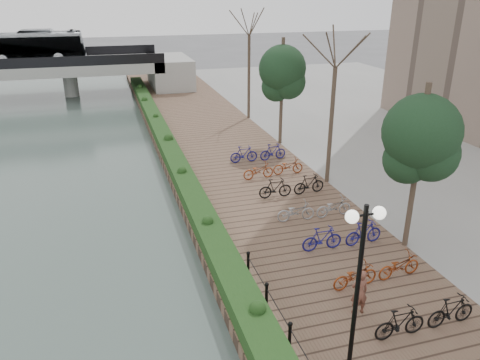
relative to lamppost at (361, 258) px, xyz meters
name	(u,v)px	position (x,y,z in m)	size (l,w,h in m)	color
promenade	(247,183)	(1.54, 14.01, -3.84)	(8.00, 75.00, 0.50)	brown
hedge	(177,165)	(-1.86, 16.51, -3.29)	(1.10, 56.00, 0.60)	#183714
lamppost	(361,258)	(0.00, 0.00, 0.00)	(1.02, 0.32, 4.99)	black
pedestrian	(359,292)	(1.54, 2.23, -2.81)	(0.57, 0.37, 1.56)	brown
bicycle_parking	(328,222)	(3.04, 7.37, -3.11)	(2.40, 19.89, 1.00)	#9B9CA0
street_trees	(365,142)	(5.54, 9.19, -0.40)	(3.20, 37.12, 6.80)	#3B2A23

